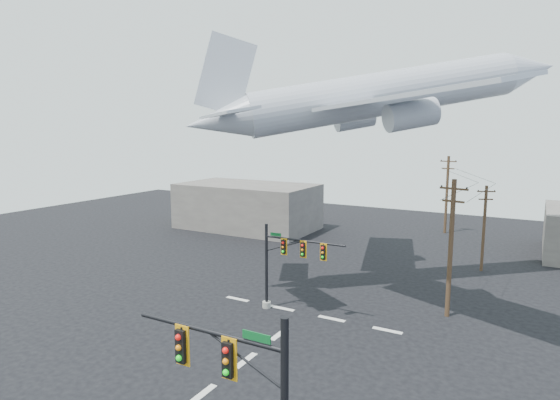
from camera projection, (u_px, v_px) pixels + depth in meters
The scene contains 9 objects.
ground at pixel (202, 394), 23.56m from camera, with size 120.00×120.00×0.00m, color black.
lane_markings at pixel (258, 351), 28.17m from camera, with size 14.00×21.20×0.01m.
signal_mast_far at pixel (285, 264), 33.73m from camera, with size 6.49×0.70×6.40m.
utility_pole_a at pixel (451, 246), 32.70m from camera, with size 1.95×0.56×9.85m.
utility_pole_b at pixel (484, 227), 43.54m from camera, with size 1.54×0.78×8.12m.
utility_pole_c at pixel (447, 193), 59.57m from camera, with size 2.03×0.40×9.92m.
power_lines at pixel (467, 181), 45.11m from camera, with size 7.63×28.30×0.05m.
airliner at pixel (382, 95), 37.09m from camera, with size 27.09×25.65×8.43m.
building_left at pixel (247, 206), 62.97m from camera, with size 18.00×10.00×6.00m, color slate.
Camera 1 is at (14.03, -17.18, 13.22)m, focal length 30.00 mm.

